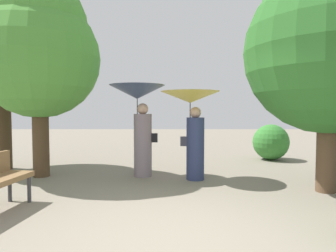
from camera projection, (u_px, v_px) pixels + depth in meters
ground_plane at (168, 238)px, 3.45m from camera, size 40.00×40.00×0.00m
person_left at (139, 109)px, 6.65m from camera, size 1.24×1.24×2.05m
person_right at (192, 114)px, 6.33m from camera, size 1.26×1.26×1.89m
tree_near_left at (0, 38)px, 7.33m from camera, size 2.56×2.56×4.85m
tree_mid_left at (38, 48)px, 6.55m from camera, size 2.65×2.65×4.41m
tree_mid_right at (329, 38)px, 5.30m from camera, size 2.98×2.98×4.43m
bush_far_side at (270, 142)px, 8.94m from camera, size 1.07×1.07×1.07m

